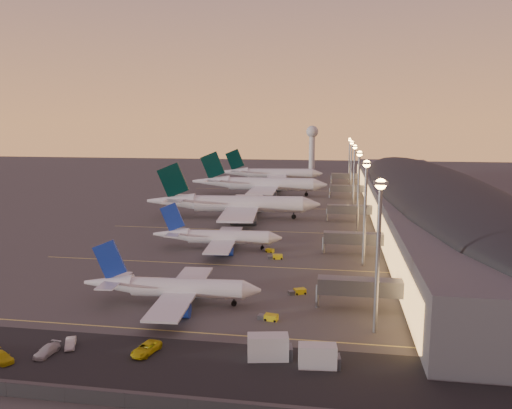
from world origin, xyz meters
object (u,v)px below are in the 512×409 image
object	(u,v)px
airliner_wide_far	(271,174)
baggage_tug_d	(276,257)
service_van_a	(47,350)
service_van_d	(146,348)
airliner_narrow_north	(217,237)
catering_truck_a	(320,357)
airliner_wide_near	(233,204)
airliner_wide_mid	(259,184)
baggage_tug_b	(298,292)
service_van_b	(2,357)
baggage_tug_c	(269,251)
airliner_narrow_south	(172,288)
baggage_tug_a	(269,317)
catering_truck_b	(270,348)
service_van_c	(70,343)
radar_tower	(312,140)

from	to	relation	value
airliner_wide_far	baggage_tug_d	xyz separation A→B (m)	(23.37, -166.49, -4.51)
service_van_a	service_van_d	xyz separation A→B (m)	(14.63, 2.90, 0.08)
airliner_narrow_north	catering_truck_a	size ratio (longest dim) A/B	5.85
airliner_wide_near	airliner_wide_mid	bearing A→B (deg)	84.35
baggage_tug_b	service_van_b	size ratio (longest dim) A/B	0.81
airliner_wide_far	baggage_tug_b	size ratio (longest dim) A/B	15.75
airliner_wide_near	baggage_tug_c	world-z (taller)	airliner_wide_near
airliner_wide_near	catering_truck_a	world-z (taller)	airliner_wide_near
airliner_narrow_south	baggage_tug_a	bearing A→B (deg)	-17.79
airliner_narrow_north	airliner_wide_far	world-z (taller)	airliner_wide_far
airliner_narrow_north	airliner_wide_far	bearing A→B (deg)	87.82
catering_truck_a	catering_truck_b	distance (m)	7.44
baggage_tug_b	service_van_c	xyz separation A→B (m)	(-33.14, -30.22, 0.17)
airliner_narrow_south	airliner_wide_mid	xyz separation A→B (m)	(-5.97, 147.45, 2.18)
airliner_wide_far	baggage_tug_b	distance (m)	194.82
airliner_narrow_south	airliner_narrow_north	xyz separation A→B (m)	(-1.38, 42.95, 0.11)
airliner_narrow_north	service_van_b	world-z (taller)	airliner_narrow_north
baggage_tug_a	baggage_tug_c	size ratio (longest dim) A/B	1.11
airliner_wide_near	airliner_narrow_south	bearing A→B (deg)	-91.34
airliner_wide_far	service_van_c	size ratio (longest dim) A/B	15.07
baggage_tug_a	service_van_a	world-z (taller)	service_van_a
airliner_narrow_north	baggage_tug_a	distance (m)	52.36
airliner_wide_mid	service_van_d	world-z (taller)	airliner_wide_mid
baggage_tug_a	catering_truck_a	size ratio (longest dim) A/B	0.61
catering_truck_a	service_van_a	xyz separation A→B (m)	(-40.82, -2.79, -0.88)
airliner_wide_mid	radar_tower	bearing A→B (deg)	81.57
airliner_wide_mid	service_van_c	size ratio (longest dim) A/B	16.17
baggage_tug_a	service_van_d	size ratio (longest dim) A/B	0.68
radar_tower	service_van_a	xyz separation A→B (m)	(-23.52, -316.44, -21.18)
baggage_tug_c	service_van_b	world-z (taller)	service_van_b
airliner_narrow_north	baggage_tug_b	xyz separation A→B (m)	(24.96, -33.46, -2.85)
catering_truck_a	service_van_a	distance (m)	40.93
baggage_tug_c	catering_truck_a	world-z (taller)	catering_truck_a
baggage_tug_a	airliner_wide_far	bearing A→B (deg)	108.15
baggage_tug_c	service_van_b	xyz separation A→B (m)	(-30.18, -68.41, 0.26)
catering_truck_a	service_van_a	world-z (taller)	catering_truck_a
baggage_tug_c	catering_truck_b	size ratio (longest dim) A/B	0.49
airliner_wide_near	service_van_b	xyz separation A→B (m)	(-10.80, -114.62, -4.57)
airliner_narrow_south	service_van_b	bearing A→B (deg)	-126.06
service_van_b	service_van_c	size ratio (longest dim) A/B	1.18
airliner_wide_far	service_van_b	xyz separation A→B (m)	(-9.53, -228.53, -4.34)
airliner_wide_near	service_van_c	distance (m)	108.73
baggage_tug_d	catering_truck_b	bearing A→B (deg)	-93.69
airliner_narrow_south	airliner_wide_mid	bearing A→B (deg)	88.72
airliner_wide_far	radar_tower	distance (m)	94.45
service_van_b	baggage_tug_a	bearing A→B (deg)	-28.23
airliner_narrow_north	baggage_tug_b	bearing A→B (deg)	-57.66
service_van_b	service_van_c	distance (m)	9.60
airliner_narrow_north	service_van_a	bearing A→B (deg)	-103.18
airliner_narrow_south	airliner_wide_far	world-z (taller)	airliner_wide_far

